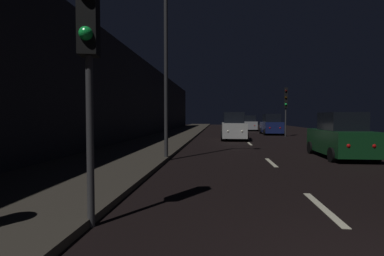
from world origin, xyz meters
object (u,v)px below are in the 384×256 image
(car_approaching_headlights, at_px, (234,127))
(car_parked_right_far, at_px, (271,125))
(traffic_light_far_right, at_px, (286,101))
(car_parked_right_near, at_px, (340,137))
(traffic_light_near_left, at_px, (88,19))
(car_distant_taillights, at_px, (249,124))
(streetlamp_overhead, at_px, (176,31))

(car_approaching_headlights, distance_m, car_parked_right_far, 8.45)
(traffic_light_far_right, height_order, car_parked_right_near, traffic_light_far_right)
(traffic_light_near_left, distance_m, car_distant_taillights, 35.29)
(car_parked_right_far, bearing_deg, car_distant_taillights, 9.38)
(car_distant_taillights, bearing_deg, traffic_light_near_left, 169.86)
(car_parked_right_far, distance_m, car_distant_taillights, 8.56)
(traffic_light_near_left, distance_m, car_parked_right_far, 27.39)
(traffic_light_far_right, bearing_deg, traffic_light_near_left, -9.40)
(car_approaching_headlights, height_order, car_distant_taillights, car_approaching_headlights)
(streetlamp_overhead, relative_size, car_parked_right_near, 2.06)
(streetlamp_overhead, bearing_deg, traffic_light_far_right, 62.88)
(traffic_light_near_left, bearing_deg, car_parked_right_far, 152.73)
(traffic_light_far_right, height_order, car_distant_taillights, traffic_light_far_right)
(traffic_light_near_left, xyz_separation_m, car_parked_right_near, (7.60, 8.95, -2.51))
(traffic_light_far_right, distance_m, streetlamp_overhead, 17.86)
(car_parked_right_near, bearing_deg, car_distant_taillights, 3.11)
(traffic_light_near_left, relative_size, car_distant_taillights, 1.17)
(car_parked_right_far, bearing_deg, traffic_light_near_left, 163.83)
(traffic_light_far_right, bearing_deg, car_approaching_headlights, -39.33)
(streetlamp_overhead, distance_m, car_parked_right_far, 20.62)
(car_approaching_headlights, relative_size, car_distant_taillights, 1.09)
(traffic_light_far_right, relative_size, car_parked_right_far, 1.07)
(traffic_light_far_right, distance_m, traffic_light_near_left, 24.70)
(car_approaching_headlights, xyz_separation_m, car_distant_taillights, (2.90, 15.73, -0.09))
(traffic_light_far_right, relative_size, car_parked_right_near, 1.13)
(traffic_light_far_right, distance_m, car_approaching_headlights, 7.05)
(traffic_light_far_right, height_order, traffic_light_near_left, traffic_light_near_left)
(traffic_light_near_left, xyz_separation_m, car_parked_right_far, (7.60, 26.20, -2.46))
(car_parked_right_far, bearing_deg, traffic_light_far_right, -165.03)
(streetlamp_overhead, relative_size, car_distant_taillights, 2.07)
(traffic_light_near_left, relative_size, streetlamp_overhead, 0.57)
(traffic_light_far_right, xyz_separation_m, car_parked_right_far, (-0.80, 2.98, -2.34))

